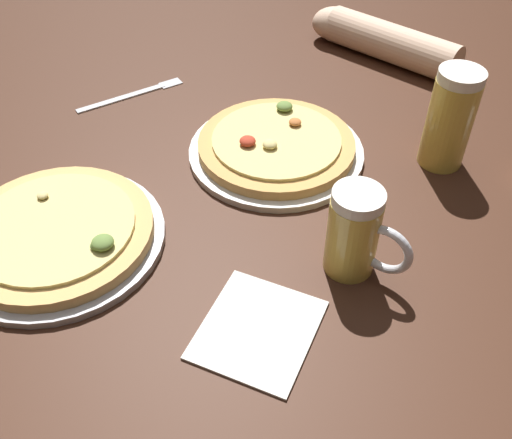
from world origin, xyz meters
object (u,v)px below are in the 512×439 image
object	(u,v)px
napkin_folded	(258,329)
fork_left	(133,94)
beer_mug_amber	(449,118)
beer_mug_pale	(356,233)
pizza_plate_far	(274,147)
pizza_plate_near	(57,234)
diner_arm	(378,38)

from	to	relation	value
napkin_folded	fork_left	world-z (taller)	napkin_folded
beer_mug_amber	beer_mug_pale	bearing A→B (deg)	-115.34
pizza_plate_far	napkin_folded	world-z (taller)	pizza_plate_far
fork_left	pizza_plate_near	bearing A→B (deg)	-85.89
pizza_plate_near	beer_mug_amber	xyz separation A→B (m)	(0.56, 0.31, 0.07)
pizza_plate_far	fork_left	size ratio (longest dim) A/B	1.73
beer_mug_pale	fork_left	bearing A→B (deg)	140.45
pizza_plate_near	pizza_plate_far	xyz separation A→B (m)	(0.28, 0.27, 0.00)
beer_mug_amber	beer_mug_pale	distance (m)	0.31
napkin_folded	pizza_plate_near	bearing A→B (deg)	162.47
pizza_plate_near	napkin_folded	size ratio (longest dim) A/B	2.02
pizza_plate_near	napkin_folded	xyz separation A→B (m)	(0.32, -0.10, -0.01)
beer_mug_amber	napkin_folded	size ratio (longest dim) A/B	1.10
pizza_plate_far	diner_arm	distance (m)	0.43
napkin_folded	diner_arm	world-z (taller)	diner_arm
napkin_folded	beer_mug_pale	bearing A→B (deg)	50.41
beer_mug_pale	diner_arm	world-z (taller)	beer_mug_pale
beer_mug_pale	napkin_folded	distance (m)	0.18
beer_mug_pale	pizza_plate_near	bearing A→B (deg)	-175.79
pizza_plate_far	beer_mug_amber	world-z (taller)	beer_mug_amber
diner_arm	napkin_folded	bearing A→B (deg)	-98.88
beer_mug_amber	fork_left	xyz separation A→B (m)	(-0.59, 0.10, -0.08)
pizza_plate_near	beer_mug_pale	bearing A→B (deg)	4.21
pizza_plate_far	fork_left	world-z (taller)	pizza_plate_far
fork_left	pizza_plate_far	bearing A→B (deg)	-24.30
pizza_plate_far	napkin_folded	distance (m)	0.38
pizza_plate_near	pizza_plate_far	size ratio (longest dim) A/B	1.04
fork_left	napkin_folded	bearing A→B (deg)	-55.68
pizza_plate_near	diner_arm	bearing A→B (deg)	56.63
fork_left	beer_mug_pale	bearing A→B (deg)	-39.55
beer_mug_pale	pizza_plate_far	bearing A→B (deg)	122.12
beer_mug_pale	beer_mug_amber	bearing A→B (deg)	64.66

